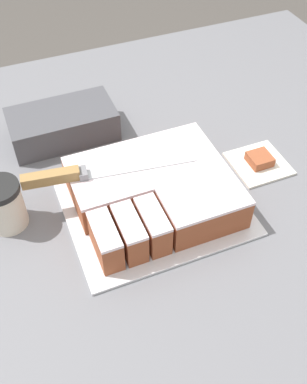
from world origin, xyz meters
The scene contains 9 objects.
ground_plane centered at (0.00, 0.00, 0.00)m, with size 8.00×8.00×0.00m, color #4C4742.
countertop centered at (0.00, 0.00, 0.44)m, with size 1.40×1.10×0.88m.
cake_board centered at (-0.05, -0.10, 0.88)m, with size 0.35×0.30×0.01m.
cake centered at (-0.05, -0.09, 0.92)m, with size 0.30×0.25×0.07m.
knife centered at (-0.19, -0.04, 0.97)m, with size 0.34×0.07×0.02m.
coffee_cup centered at (-0.33, -0.03, 0.93)m, with size 0.08×0.08×0.10m.
paper_napkin centered at (0.21, -0.07, 0.88)m, with size 0.12×0.12×0.01m.
brownie centered at (0.21, -0.07, 0.90)m, with size 0.05×0.05×0.02m.
storage_box centered at (-0.16, 0.19, 0.92)m, with size 0.24×0.13×0.07m.
Camera 1 is at (-0.28, -0.65, 1.57)m, focal length 42.00 mm.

